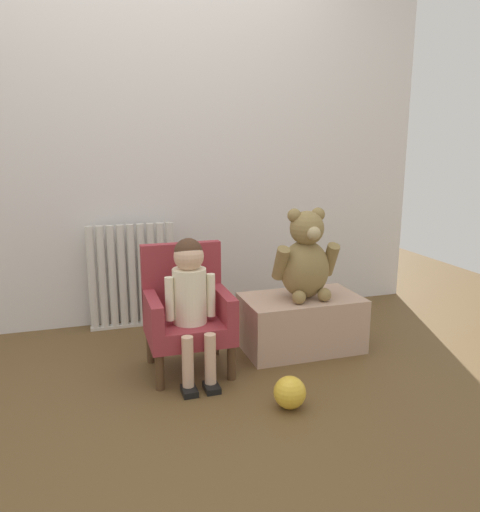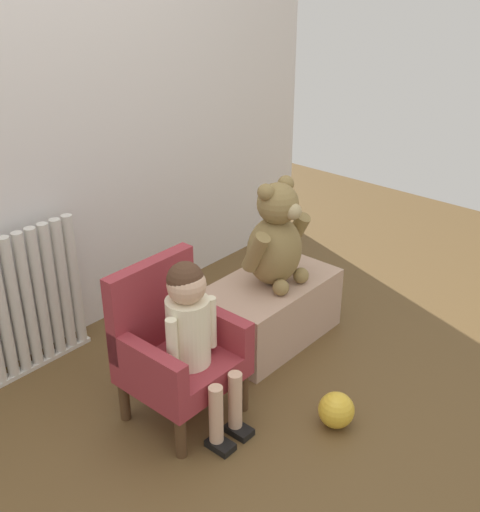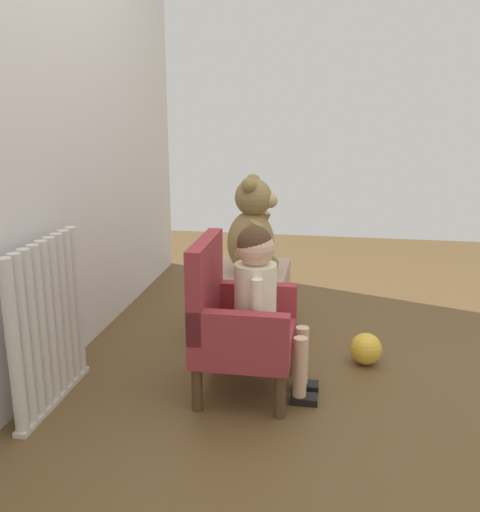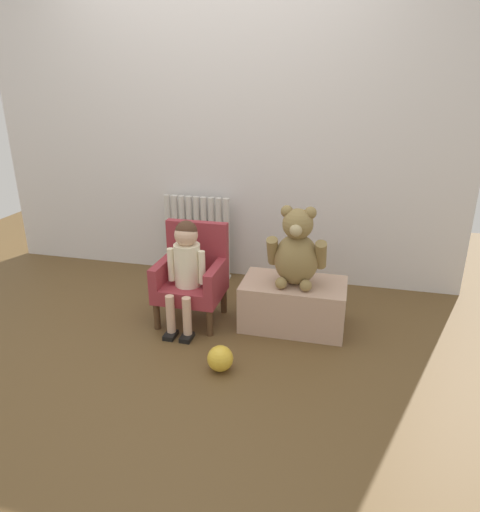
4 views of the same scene
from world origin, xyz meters
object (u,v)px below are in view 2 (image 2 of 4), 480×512
(child_armchair, at_px, (174,346))
(child_figure, at_px, (192,324))
(radiator, at_px, (28,303))
(toy_ball, at_px, (336,410))
(low_bench, at_px, (270,310))
(large_teddy_bear, at_px, (276,239))

(child_armchair, bearing_deg, child_figure, -90.00)
(radiator, relative_size, child_armchair, 1.03)
(radiator, height_order, toy_ball, radiator)
(child_armchair, xyz_separation_m, low_bench, (0.68, 0.05, -0.16))
(child_figure, bearing_deg, radiator, 104.30)
(radiator, distance_m, child_armchair, 0.74)
(child_figure, height_order, low_bench, child_figure)
(child_armchair, relative_size, large_teddy_bear, 1.28)
(child_figure, bearing_deg, low_bench, 13.02)
(toy_ball, bearing_deg, low_bench, 61.69)
(radiator, bearing_deg, toy_ball, -66.12)
(child_armchair, xyz_separation_m, child_figure, (0.00, -0.11, 0.15))
(radiator, bearing_deg, child_armchair, -73.61)
(low_bench, height_order, toy_ball, low_bench)
(child_armchair, relative_size, low_bench, 0.98)
(toy_ball, bearing_deg, radiator, 113.88)
(large_teddy_bear, bearing_deg, child_figure, -168.67)
(child_figure, height_order, toy_ball, child_figure)
(low_bench, relative_size, large_teddy_bear, 1.31)
(child_figure, relative_size, toy_ball, 4.85)
(child_figure, bearing_deg, child_armchair, 90.00)
(child_figure, distance_m, large_teddy_bear, 0.70)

